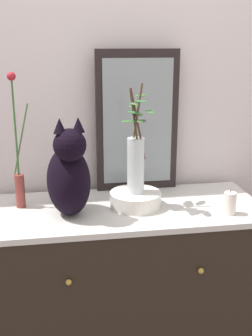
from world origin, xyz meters
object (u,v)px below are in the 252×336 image
(sideboard, at_px, (126,293))
(mirror_leaning, at_px, (137,122))
(candle_pillar, at_px, (230,203))
(vase_glass_clear, at_px, (136,159))
(bowl_porcelain, at_px, (135,199))
(cat_sitting, at_px, (69,175))
(vase_slim_green, at_px, (19,170))

(sideboard, xyz_separation_m, mirror_leaning, (0.09, 0.23, 0.77))
(mirror_leaning, xyz_separation_m, candle_pillar, (0.33, -0.38, -0.29))
(sideboard, height_order, vase_glass_clear, vase_glass_clear)
(bowl_porcelain, bearing_deg, candle_pillar, -21.16)
(cat_sitting, bearing_deg, vase_slim_green, 150.09)
(mirror_leaning, height_order, vase_slim_green, mirror_leaning)
(vase_glass_clear, xyz_separation_m, candle_pillar, (0.38, -0.14, -0.17))
(vase_glass_clear, height_order, candle_pillar, vase_glass_clear)
(sideboard, xyz_separation_m, bowl_porcelain, (0.04, -0.00, 0.47))
(cat_sitting, xyz_separation_m, vase_glass_clear, (0.29, 0.04, 0.04))
(candle_pillar, bearing_deg, mirror_leaning, 130.85)
(candle_pillar, bearing_deg, cat_sitting, 171.41)
(mirror_leaning, bearing_deg, sideboard, -111.51)
(sideboard, bearing_deg, bowl_porcelain, -1.99)
(vase_slim_green, distance_m, vase_glass_clear, 0.51)
(mirror_leaning, xyz_separation_m, cat_sitting, (-0.34, -0.28, -0.16))
(sideboard, height_order, candle_pillar, candle_pillar)
(cat_sitting, distance_m, vase_glass_clear, 0.30)
(cat_sitting, bearing_deg, mirror_leaning, 39.57)
(mirror_leaning, bearing_deg, bowl_porcelain, -101.91)
(mirror_leaning, xyz_separation_m, vase_glass_clear, (-0.05, -0.24, -0.12))
(vase_slim_green, relative_size, vase_glass_clear, 1.24)
(cat_sitting, relative_size, vase_glass_clear, 0.96)
(sideboard, height_order, vase_slim_green, vase_slim_green)
(sideboard, xyz_separation_m, cat_sitting, (-0.25, -0.05, 0.61))
(mirror_leaning, bearing_deg, candle_pillar, -49.15)
(mirror_leaning, height_order, candle_pillar, mirror_leaning)
(mirror_leaning, bearing_deg, vase_glass_clear, -101.71)
(mirror_leaning, distance_m, bowl_porcelain, 0.39)
(cat_sitting, bearing_deg, bowl_porcelain, 8.98)
(cat_sitting, distance_m, candle_pillar, 0.69)
(cat_sitting, height_order, bowl_porcelain, cat_sitting)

